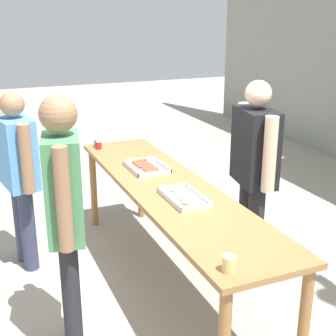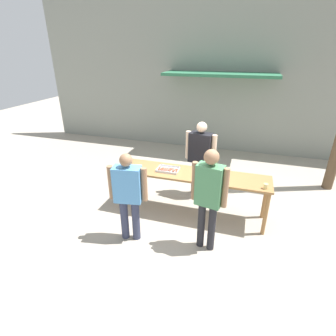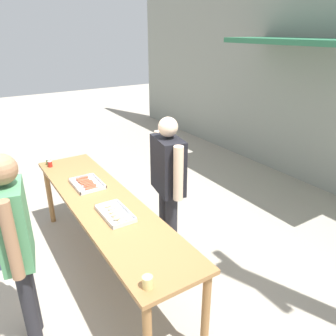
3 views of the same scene
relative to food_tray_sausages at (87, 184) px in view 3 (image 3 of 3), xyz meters
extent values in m
plane|color=#A39989|center=(0.47, 0.01, -0.91)|extent=(24.00, 24.00, 0.00)
cube|color=#2D704C|center=(0.47, 3.46, 1.49)|extent=(3.20, 1.00, 0.08)
cube|color=olive|center=(0.47, 0.01, -0.03)|extent=(2.95, 0.67, 0.04)
cylinder|color=olive|center=(-0.94, -0.26, -0.48)|extent=(0.07, 0.07, 0.86)
cylinder|color=olive|center=(-0.94, 0.28, -0.48)|extent=(0.07, 0.07, 0.86)
cylinder|color=olive|center=(1.88, 0.28, -0.48)|extent=(0.07, 0.07, 0.86)
cube|color=silver|center=(0.00, 0.00, -0.01)|extent=(0.43, 0.31, 0.01)
cube|color=silver|center=(0.00, -0.15, 0.01)|extent=(0.43, 0.01, 0.03)
cube|color=silver|center=(0.00, 0.15, 0.01)|extent=(0.43, 0.01, 0.03)
cube|color=silver|center=(-0.21, 0.00, 0.01)|extent=(0.01, 0.31, 0.03)
cube|color=silver|center=(0.21, 0.00, 0.01)|extent=(0.01, 0.31, 0.03)
cylinder|color=brown|center=(-0.18, 0.00, 0.01)|extent=(0.04, 0.15, 0.03)
cylinder|color=brown|center=(-0.13, -0.01, 0.01)|extent=(0.04, 0.12, 0.02)
cylinder|color=brown|center=(-0.10, -0.01, 0.01)|extent=(0.03, 0.14, 0.02)
cylinder|color=brown|center=(-0.06, 0.00, 0.01)|extent=(0.03, 0.15, 0.02)
cylinder|color=brown|center=(-0.02, 0.00, 0.01)|extent=(0.03, 0.14, 0.02)
cylinder|color=brown|center=(0.02, 0.01, 0.01)|extent=(0.04, 0.12, 0.03)
cylinder|color=brown|center=(0.06, 0.01, 0.01)|extent=(0.03, 0.15, 0.02)
cylinder|color=brown|center=(0.10, 0.01, 0.01)|extent=(0.04, 0.13, 0.02)
cylinder|color=brown|center=(0.13, -0.01, 0.01)|extent=(0.04, 0.13, 0.02)
cylinder|color=brown|center=(0.18, 0.00, 0.01)|extent=(0.04, 0.13, 0.03)
cube|color=silver|center=(0.79, 0.00, -0.01)|extent=(0.45, 0.25, 0.01)
cube|color=silver|center=(0.79, -0.12, 0.01)|extent=(0.45, 0.01, 0.03)
cube|color=silver|center=(0.79, 0.12, 0.01)|extent=(0.45, 0.01, 0.03)
cube|color=silver|center=(0.56, 0.00, 0.01)|extent=(0.01, 0.25, 0.03)
cube|color=silver|center=(1.01, 0.00, 0.01)|extent=(0.01, 0.25, 0.03)
ellipsoid|color=beige|center=(0.61, 0.00, 0.01)|extent=(0.05, 0.09, 0.03)
ellipsoid|color=beige|center=(0.68, 0.01, 0.01)|extent=(0.05, 0.09, 0.03)
ellipsoid|color=beige|center=(0.75, -0.01, 0.01)|extent=(0.05, 0.10, 0.04)
ellipsoid|color=beige|center=(0.82, -0.01, 0.02)|extent=(0.05, 0.10, 0.04)
ellipsoid|color=beige|center=(0.89, -0.01, 0.02)|extent=(0.06, 0.12, 0.05)
ellipsoid|color=beige|center=(0.96, 0.00, 0.02)|extent=(0.07, 0.12, 0.04)
cylinder|color=#567A38|center=(-0.88, -0.22, 0.02)|extent=(0.06, 0.06, 0.07)
cylinder|color=#B2B2B7|center=(-0.88, -0.22, 0.06)|extent=(0.06, 0.06, 0.01)
cylinder|color=#B22319|center=(-0.80, -0.22, 0.02)|extent=(0.06, 0.06, 0.07)
cylinder|color=#B2B2B7|center=(-0.80, -0.22, 0.06)|extent=(0.06, 0.06, 0.01)
cylinder|color=#DBC67A|center=(1.80, -0.21, 0.03)|extent=(0.08, 0.08, 0.09)
cylinder|color=#232328|center=(0.38, 0.82, -0.50)|extent=(0.14, 0.14, 0.82)
cylinder|color=#232328|center=(0.59, 0.78, -0.50)|extent=(0.14, 0.14, 0.82)
cube|color=black|center=(0.48, 0.80, 0.23)|extent=(0.52, 0.35, 0.65)
sphere|color=beige|center=(0.48, 0.80, 0.68)|extent=(0.22, 0.22, 0.22)
cylinder|color=beige|center=(0.19, 0.86, 0.24)|extent=(0.11, 0.11, 0.61)
cylinder|color=beige|center=(0.77, 0.75, 0.24)|extent=(0.11, 0.11, 0.61)
cylinder|color=#232328|center=(1.03, -0.92, -0.49)|extent=(0.12, 0.12, 0.85)
cylinder|color=#232328|center=(0.85, -0.88, -0.49)|extent=(0.12, 0.12, 0.85)
cube|color=#478456|center=(0.94, -0.90, 0.27)|extent=(0.44, 0.29, 0.67)
sphere|color=#936B4C|center=(0.94, -0.90, 0.73)|extent=(0.23, 0.23, 0.23)
cylinder|color=#936B4C|center=(1.18, -0.95, 0.28)|extent=(0.09, 0.09, 0.64)
cylinder|color=#936B4C|center=(0.70, -0.85, 0.28)|extent=(0.09, 0.09, 0.64)
camera|label=1|loc=(3.70, -1.37, 1.30)|focal=50.00mm
camera|label=2|loc=(1.37, -4.42, 2.16)|focal=28.00mm
camera|label=3|loc=(3.38, -1.05, 1.66)|focal=35.00mm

